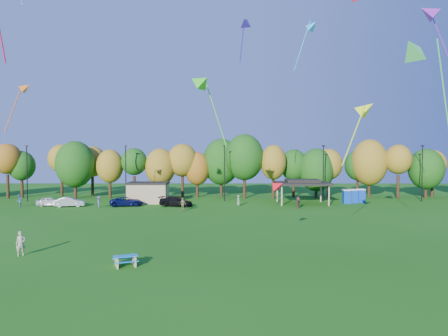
{
  "coord_description": "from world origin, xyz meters",
  "views": [
    {
      "loc": [
        1.94,
        -24.44,
        7.67
      ],
      "look_at": [
        1.93,
        6.0,
        6.61
      ],
      "focal_mm": 32.0,
      "sensor_mm": 36.0,
      "label": 1
    }
  ],
  "objects_px": {
    "kite_flyer": "(21,244)",
    "car_a": "(51,202)",
    "car_c": "(127,202)",
    "porta_potties": "(354,196)",
    "car_b": "(69,202)",
    "picnic_table": "(125,260)",
    "car_d": "(176,201)"
  },
  "relations": [
    {
      "from": "car_b",
      "to": "car_d",
      "type": "bearing_deg",
      "value": -102.63
    },
    {
      "from": "porta_potties",
      "to": "car_c",
      "type": "xyz_separation_m",
      "value": [
        -34.75,
        -3.78,
        -0.42
      ]
    },
    {
      "from": "picnic_table",
      "to": "car_d",
      "type": "bearing_deg",
      "value": 69.25
    },
    {
      "from": "car_a",
      "to": "kite_flyer",
      "type": "bearing_deg",
      "value": -162.29
    },
    {
      "from": "picnic_table",
      "to": "kite_flyer",
      "type": "relative_size",
      "value": 1.08
    },
    {
      "from": "car_a",
      "to": "porta_potties",
      "type": "bearing_deg",
      "value": -87.09
    },
    {
      "from": "kite_flyer",
      "to": "car_a",
      "type": "distance_m",
      "value": 30.4
    },
    {
      "from": "picnic_table",
      "to": "car_b",
      "type": "xyz_separation_m",
      "value": [
        -15.76,
        30.71,
        0.29
      ]
    },
    {
      "from": "porta_potties",
      "to": "car_b",
      "type": "height_order",
      "value": "porta_potties"
    },
    {
      "from": "kite_flyer",
      "to": "car_b",
      "type": "distance_m",
      "value": 28.9
    },
    {
      "from": "kite_flyer",
      "to": "car_b",
      "type": "height_order",
      "value": "kite_flyer"
    },
    {
      "from": "kite_flyer",
      "to": "car_b",
      "type": "bearing_deg",
      "value": 73.62
    },
    {
      "from": "kite_flyer",
      "to": "car_a",
      "type": "height_order",
      "value": "kite_flyer"
    },
    {
      "from": "car_b",
      "to": "car_a",
      "type": "bearing_deg",
      "value": 63.89
    },
    {
      "from": "picnic_table",
      "to": "car_c",
      "type": "bearing_deg",
      "value": 82.34
    },
    {
      "from": "porta_potties",
      "to": "picnic_table",
      "type": "distance_m",
      "value": 44.48
    },
    {
      "from": "kite_flyer",
      "to": "porta_potties",
      "type": "bearing_deg",
      "value": 11.57
    },
    {
      "from": "picnic_table",
      "to": "car_d",
      "type": "xyz_separation_m",
      "value": [
        -0.29,
        31.15,
        0.31
      ]
    },
    {
      "from": "porta_potties",
      "to": "car_b",
      "type": "distance_m",
      "value": 43.11
    },
    {
      "from": "porta_potties",
      "to": "picnic_table",
      "type": "xyz_separation_m",
      "value": [
        -27.12,
        -35.25,
        -0.69
      ]
    },
    {
      "from": "car_c",
      "to": "kite_flyer",
      "type": "bearing_deg",
      "value": 166.97
    },
    {
      "from": "porta_potties",
      "to": "car_b",
      "type": "relative_size",
      "value": 0.88
    },
    {
      "from": "car_a",
      "to": "car_d",
      "type": "bearing_deg",
      "value": -92.55
    },
    {
      "from": "car_c",
      "to": "picnic_table",
      "type": "bearing_deg",
      "value": -177.54
    },
    {
      "from": "porta_potties",
      "to": "car_c",
      "type": "distance_m",
      "value": 34.95
    },
    {
      "from": "kite_flyer",
      "to": "car_c",
      "type": "relative_size",
      "value": 0.38
    },
    {
      "from": "car_c",
      "to": "car_d",
      "type": "distance_m",
      "value": 7.35
    },
    {
      "from": "picnic_table",
      "to": "car_d",
      "type": "height_order",
      "value": "car_d"
    },
    {
      "from": "car_d",
      "to": "car_b",
      "type": "bearing_deg",
      "value": 108.73
    },
    {
      "from": "picnic_table",
      "to": "car_b",
      "type": "relative_size",
      "value": 0.47
    },
    {
      "from": "car_c",
      "to": "car_b",
      "type": "bearing_deg",
      "value": 84.21
    },
    {
      "from": "kite_flyer",
      "to": "car_c",
      "type": "bearing_deg",
      "value": 57.35
    }
  ]
}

